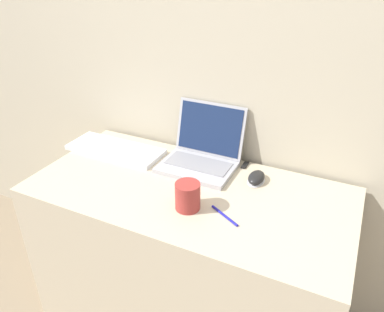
{
  "coord_description": "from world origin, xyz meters",
  "views": [
    {
      "loc": [
        0.55,
        -0.79,
        1.57
      ],
      "look_at": [
        -0.03,
        0.42,
        0.83
      ],
      "focal_mm": 35.0,
      "sensor_mm": 36.0,
      "label": 1
    }
  ],
  "objects_px": {
    "laptop": "(202,152)",
    "external_keyboard": "(115,149)",
    "pen": "(225,216)",
    "usb_stick": "(245,165)",
    "computer_mouse": "(256,178)",
    "drink_cup": "(188,196)"
  },
  "relations": [
    {
      "from": "laptop",
      "to": "external_keyboard",
      "type": "relative_size",
      "value": 0.69
    },
    {
      "from": "external_keyboard",
      "to": "pen",
      "type": "distance_m",
      "value": 0.68
    },
    {
      "from": "usb_stick",
      "to": "pen",
      "type": "xyz_separation_m",
      "value": [
        0.05,
        -0.37,
        0.0
      ]
    },
    {
      "from": "computer_mouse",
      "to": "usb_stick",
      "type": "bearing_deg",
      "value": 128.89
    },
    {
      "from": "laptop",
      "to": "computer_mouse",
      "type": "bearing_deg",
      "value": -7.7
    },
    {
      "from": "drink_cup",
      "to": "pen",
      "type": "relative_size",
      "value": 0.83
    },
    {
      "from": "computer_mouse",
      "to": "pen",
      "type": "distance_m",
      "value": 0.27
    },
    {
      "from": "computer_mouse",
      "to": "pen",
      "type": "relative_size",
      "value": 0.88
    },
    {
      "from": "laptop",
      "to": "pen",
      "type": "xyz_separation_m",
      "value": [
        0.23,
        -0.31,
        -0.05
      ]
    },
    {
      "from": "computer_mouse",
      "to": "usb_stick",
      "type": "relative_size",
      "value": 1.84
    },
    {
      "from": "computer_mouse",
      "to": "external_keyboard",
      "type": "height_order",
      "value": "computer_mouse"
    },
    {
      "from": "drink_cup",
      "to": "usb_stick",
      "type": "height_order",
      "value": "drink_cup"
    },
    {
      "from": "laptop",
      "to": "computer_mouse",
      "type": "distance_m",
      "value": 0.26
    },
    {
      "from": "external_keyboard",
      "to": "pen",
      "type": "height_order",
      "value": "external_keyboard"
    },
    {
      "from": "drink_cup",
      "to": "usb_stick",
      "type": "xyz_separation_m",
      "value": [
        0.09,
        0.38,
        -0.05
      ]
    },
    {
      "from": "drink_cup",
      "to": "external_keyboard",
      "type": "xyz_separation_m",
      "value": [
        -0.5,
        0.25,
        -0.04
      ]
    },
    {
      "from": "laptop",
      "to": "pen",
      "type": "bearing_deg",
      "value": -53.43
    },
    {
      "from": "drink_cup",
      "to": "external_keyboard",
      "type": "height_order",
      "value": "drink_cup"
    },
    {
      "from": "usb_stick",
      "to": "laptop",
      "type": "bearing_deg",
      "value": -159.43
    },
    {
      "from": "computer_mouse",
      "to": "drink_cup",
      "type": "bearing_deg",
      "value": -121.33
    },
    {
      "from": "drink_cup",
      "to": "pen",
      "type": "distance_m",
      "value": 0.15
    },
    {
      "from": "laptop",
      "to": "external_keyboard",
      "type": "distance_m",
      "value": 0.42
    }
  ]
}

